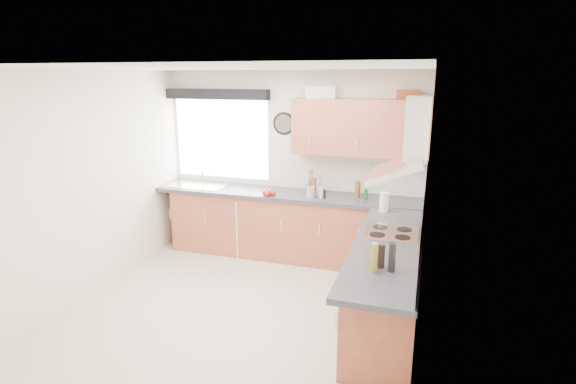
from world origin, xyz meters
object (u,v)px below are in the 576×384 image
(extractor_hood, at_px, (407,148))
(upper_cabinets, at_px, (360,127))
(washing_machine, at_px, (260,226))
(oven, at_px, (388,278))

(extractor_hood, xyz_separation_m, upper_cabinets, (-0.65, 1.33, 0.03))
(extractor_hood, distance_m, upper_cabinets, 1.48)
(upper_cabinets, relative_size, washing_machine, 2.12)
(extractor_hood, bearing_deg, upper_cabinets, 116.13)
(extractor_hood, xyz_separation_m, washing_machine, (-1.97, 1.22, -1.37))
(oven, xyz_separation_m, upper_cabinets, (-0.55, 1.32, 1.38))
(upper_cabinets, xyz_separation_m, washing_machine, (-1.32, -0.10, -1.40))
(oven, height_order, extractor_hood, extractor_hood)
(oven, bearing_deg, upper_cabinets, 112.54)
(oven, bearing_deg, washing_machine, 146.88)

